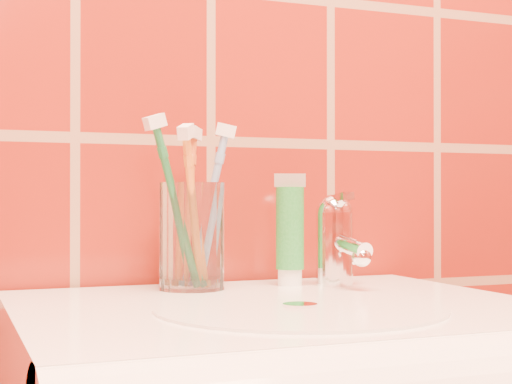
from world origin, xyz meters
name	(u,v)px	position (x,y,z in m)	size (l,w,h in m)	color
glass_tumbler	(192,236)	(-0.05, 1.12, 0.92)	(0.08, 0.08, 0.13)	white
toothpaste_tube	(290,233)	(0.08, 1.11, 0.92)	(0.04, 0.04, 0.15)	white
faucet	(336,237)	(0.14, 1.09, 0.91)	(0.05, 0.11, 0.12)	white
toothbrush_0	(193,210)	(-0.06, 1.09, 0.95)	(0.06, 0.07, 0.21)	orange
toothbrush_1	(209,207)	(-0.03, 1.12, 0.95)	(0.06, 0.04, 0.21)	#7CA5DD
toothbrush_2	(189,208)	(-0.05, 1.14, 0.95)	(0.04, 0.05, 0.21)	#C45822
toothbrush_3	(176,205)	(-0.08, 1.10, 0.96)	(0.08, 0.04, 0.22)	#1E713B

